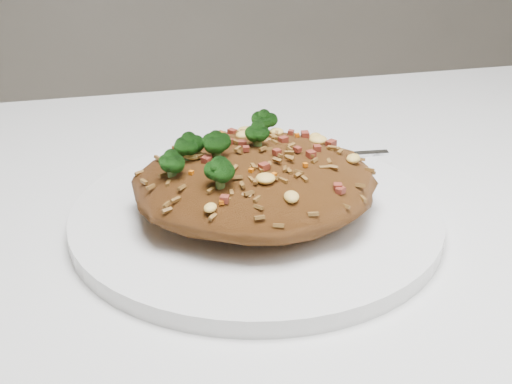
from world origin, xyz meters
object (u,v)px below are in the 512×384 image
dining_table (393,331)px  fork (312,157)px  fried_rice (255,174)px  plate (256,216)px

dining_table → fork: 0.17m
fried_rice → plate: bearing=-23.0°
plate → fried_rice: size_ratio=1.55×
dining_table → plate: plate is taller
fried_rice → dining_table: bearing=-24.5°
dining_table → fork: (-0.03, 0.13, 0.11)m
fork → fried_rice: bearing=-126.3°
dining_table → fork: size_ratio=7.38×
fork → dining_table: bearing=-70.7°
fried_rice → fork: size_ratio=1.18×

